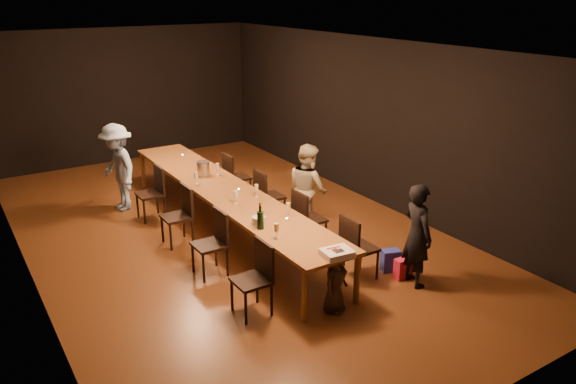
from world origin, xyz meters
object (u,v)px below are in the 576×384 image
chair_left_1 (209,244)px  plate_stack (259,220)px  chair_right_3 (237,177)px  chair_left_2 (176,216)px  chair_right_2 (270,196)px  woman_tan (308,189)px  chair_left_0 (251,280)px  woman_birthday (417,235)px  chair_left_3 (150,194)px  chair_right_1 (310,219)px  table (225,192)px  man_blue (118,168)px  birthday_cake (337,253)px  champagne_bottle (260,216)px  chair_right_0 (360,247)px  ice_bucket (203,168)px  child (335,280)px

chair_left_1 → plate_stack: size_ratio=4.83×
chair_right_3 → chair_left_2: (-1.70, -1.20, 0.00)m
chair_right_2 → woman_tan: size_ratio=0.62×
chair_left_0 → woman_birthday: 2.31m
chair_left_1 → chair_left_3: size_ratio=1.00×
woman_birthday → chair_right_1: bearing=26.2°
table → chair_right_2: 0.88m
chair_left_3 → man_blue: bearing=22.5°
chair_right_1 → birthday_cake: bearing=-24.7°
man_blue → birthday_cake: size_ratio=4.05×
plate_stack → champagne_bottle: size_ratio=0.51×
woman_tan → chair_right_3: bearing=11.4°
table → chair_right_0: size_ratio=6.45×
chair_right_1 → birthday_cake: chair_right_1 is taller
chair_left_0 → ice_bucket: (0.86, 3.24, 0.41)m
chair_right_2 → woman_tan: bearing=23.2°
chair_right_1 → table: bearing=-144.7°
birthday_cake → woman_tan: bearing=70.1°
chair_left_2 → birthday_cake: (0.92, -2.90, 0.33)m
chair_left_3 → man_blue: size_ratio=0.59×
chair_right_2 → chair_left_1: size_ratio=1.00×
chair_left_0 → chair_right_1: bearing=-54.8°
chair_left_0 → champagne_bottle: (0.55, 0.71, 0.48)m
woman_tan → chair_left_1: bearing=106.5°
champagne_bottle → ice_bucket: champagne_bottle is taller
woman_birthday → champagne_bottle: size_ratio=3.78×
table → man_blue: 2.24m
chair_right_0 → woman_birthday: bearing=45.3°
table → champagne_bottle: champagne_bottle is taller
chair_right_0 → chair_left_1: size_ratio=1.00×
man_blue → ice_bucket: (1.16, -1.09, 0.08)m
chair_right_2 → plate_stack: bearing=-35.4°
chair_left_3 → chair_right_0: bearing=-154.7°
woman_birthday → woman_tan: 2.24m
chair_right_2 → chair_left_3: size_ratio=1.00×
table → chair_right_3: 1.49m
chair_right_2 → woman_tan: 0.81m
champagne_bottle → woman_tan: bearing=34.2°
chair_left_2 → child: 3.04m
chair_right_0 → champagne_bottle: size_ratio=2.45×
chair_left_2 → child: (0.91, -2.90, -0.04)m
man_blue → chair_left_3: bearing=16.6°
woman_birthday → ice_bucket: woman_birthday is taller
woman_tan → birthday_cake: bearing=156.2°
chair_right_2 → woman_tan: woman_tan is taller
chair_right_2 → chair_left_0: same height
chair_right_3 → woman_birthday: bearing=7.4°
chair_left_0 → woman_tan: 2.64m
chair_right_3 → man_blue: bearing=-109.9°
chair_right_1 → chair_left_2: (-1.70, 1.20, 0.00)m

